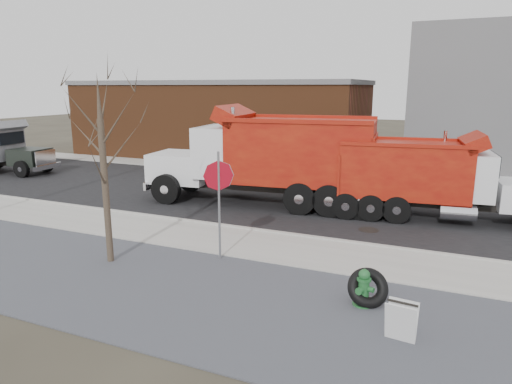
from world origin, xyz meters
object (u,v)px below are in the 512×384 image
at_px(truck_tire, 368,288).
at_px(dump_truck_red_b, 270,156).
at_px(fire_hydrant, 363,289).
at_px(sandwich_board, 401,321).
at_px(stop_sign, 219,188).
at_px(dump_truck_red_a, 431,176).

xyz_separation_m(truck_tire, dump_truck_red_b, (-5.40, 7.58, 1.65)).
distance_m(fire_hydrant, sandwich_board, 1.53).
bearing_deg(fire_hydrant, truck_tire, 68.72).
relative_size(stop_sign, sandwich_board, 3.87).
bearing_deg(sandwich_board, stop_sign, 161.43).
relative_size(fire_hydrant, sandwich_board, 1.10).
distance_m(fire_hydrant, truck_tire, 0.13).
relative_size(fire_hydrant, truck_tire, 0.77).
bearing_deg(dump_truck_red_b, stop_sign, 92.84).
bearing_deg(dump_truck_red_b, dump_truck_red_a, 176.61).
bearing_deg(dump_truck_red_a, truck_tire, -102.81).
height_order(truck_tire, sandwich_board, truck_tire).
relative_size(fire_hydrant, dump_truck_red_b, 0.09).
xyz_separation_m(truck_tire, dump_truck_red_a, (0.86, 7.90, 1.23)).
height_order(sandwich_board, dump_truck_red_a, dump_truck_red_a).
bearing_deg(sandwich_board, dump_truck_red_a, 96.63).
bearing_deg(stop_sign, truck_tire, -29.62).
height_order(truck_tire, dump_truck_red_b, dump_truck_red_b).
bearing_deg(stop_sign, dump_truck_red_a, 37.43).
bearing_deg(truck_tire, sandwich_board, -56.73).
bearing_deg(truck_tire, stop_sign, 165.19).
distance_m(sandwich_board, dump_truck_red_a, 9.28).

